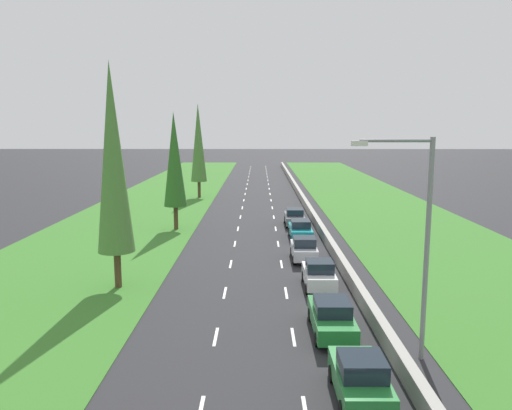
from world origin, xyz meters
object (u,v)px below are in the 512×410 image
Objects in this scene: green_hatchback_right_lane at (360,378)px; silver_hatchback_right_lane_fifth at (304,249)px; white_hatchback_right_lane at (319,274)px; grey_sedan_right_lane at (294,217)px; poplar_tree_third at (174,160)px; street_light_mast at (419,233)px; poplar_tree_second at (113,159)px; teal_sedan_right_lane at (300,229)px; green_sedan_right_lane at (332,316)px; poplar_tree_fourth at (198,143)px.

silver_hatchback_right_lane_fifth is at bearing 90.96° from green_hatchback_right_lane.
white_hatchback_right_lane reaches higher than grey_sedan_right_lane.
silver_hatchback_right_lane_fifth is at bearing 93.08° from white_hatchback_right_lane.
poplar_tree_third reaches higher than silver_hatchback_right_lane_fifth.
street_light_mast is at bearing -72.76° from white_hatchback_right_lane.
poplar_tree_second is 16.79m from poplar_tree_third.
poplar_tree_third is (-10.82, 10.63, 5.56)m from silver_hatchback_right_lane_fifth.
teal_sedan_right_lane is at bearing -19.04° from poplar_tree_third.
teal_sedan_right_lane is at bearing 47.61° from poplar_tree_second.
poplar_tree_third is (-11.13, 3.84, 5.59)m from teal_sedan_right_lane.
grey_sedan_right_lane is (-0.08, 30.90, -0.02)m from green_hatchback_right_lane.
green_sedan_right_lane is 45.80m from poplar_tree_fourth.
poplar_tree_third is (-11.15, 16.77, 5.56)m from white_hatchback_right_lane.
green_sedan_right_lane is 26.29m from poplar_tree_third.
teal_sedan_right_lane is (0.31, 6.79, -0.02)m from silver_hatchback_right_lane_fifth.
teal_sedan_right_lane is 0.42× the size of poplar_tree_third.
poplar_tree_second reaches higher than poplar_tree_fourth.
green_hatchback_right_lane is 31.47m from poplar_tree_third.
white_hatchback_right_lane is 18.76m from grey_sedan_right_lane.
grey_sedan_right_lane is (-0.09, 5.83, 0.00)m from teal_sedan_right_lane.
poplar_tree_third is at bearing -169.79° from grey_sedan_right_lane.
street_light_mast reaches higher than white_hatchback_right_lane.
green_sedan_right_lane is 1.00× the size of grey_sedan_right_lane.
street_light_mast is (14.57, -8.99, -2.33)m from poplar_tree_second.
white_hatchback_right_lane is 39.69m from poplar_tree_fourth.
silver_hatchback_right_lane_fifth reaches higher than teal_sedan_right_lane.
silver_hatchback_right_lane_fifth reaches higher than grey_sedan_right_lane.
silver_hatchback_right_lane_fifth is at bearing 101.64° from street_light_mast.
white_hatchback_right_lane is at bearing -72.98° from poplar_tree_fourth.
poplar_tree_second is at bearing 148.34° from street_light_mast.
poplar_tree_third is at bearing 87.79° from poplar_tree_second.
white_hatchback_right_lane is 1.00× the size of silver_hatchback_right_lane_fifth.
street_light_mast reaches higher than teal_sedan_right_lane.
grey_sedan_right_lane is 0.42× the size of poplar_tree_third.
street_light_mast is at bearing -72.94° from poplar_tree_fourth.
green_hatchback_right_lane is 0.87× the size of grey_sedan_right_lane.
poplar_tree_third is at bearing 118.43° from street_light_mast.
poplar_tree_third is (0.65, 16.74, -1.17)m from poplar_tree_second.
poplar_tree_second is at bearing -151.94° from silver_hatchback_right_lane_fifth.
grey_sedan_right_lane is 0.36× the size of poplar_tree_fourth.
poplar_tree_second is 1.22× the size of poplar_tree_third.
poplar_tree_third reaches higher than white_hatchback_right_lane.
teal_sedan_right_lane is 27.81m from poplar_tree_fourth.
grey_sedan_right_lane is at bearing 10.21° from poplar_tree_third.
poplar_tree_second reaches higher than silver_hatchback_right_lane_fifth.
poplar_tree_fourth reaches higher than silver_hatchback_right_lane_fifth.
white_hatchback_right_lane is 6.15m from silver_hatchback_right_lane_fifth.
poplar_tree_fourth reaches higher than white_hatchback_right_lane.
silver_hatchback_right_lane_fifth is at bearing -44.49° from poplar_tree_third.
poplar_tree_fourth is at bearing 104.40° from green_sedan_right_lane.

